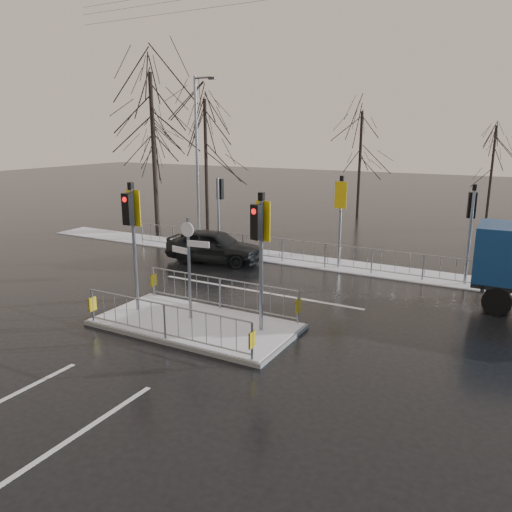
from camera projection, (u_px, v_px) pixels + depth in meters
The scene contains 12 objects.
ground at pixel (195, 326), 14.79m from camera, with size 120.00×120.00×0.00m, color black.
snow_verge at pixel (308, 261), 22.10m from camera, with size 30.00×2.00×0.04m, color white.
lane_markings at pixel (189, 330), 14.50m from camera, with size 8.00×11.38×0.01m.
traffic_island at pixel (195, 314), 14.71m from camera, with size 6.00×3.04×4.15m.
far_kerb_fixtures at pixel (311, 242), 21.29m from camera, with size 18.00×0.65×3.83m.
car_far_lane at pixel (214, 246), 21.90m from camera, with size 1.73×4.29×1.46m, color black.
tree_near_a at pixel (152, 122), 27.55m from camera, with size 4.75×4.75×8.97m.
tree_near_b at pixel (206, 140), 27.90m from camera, with size 4.00×4.00×7.55m.
tree_near_c at pixel (155, 150), 31.00m from camera, with size 3.50×3.50×6.61m.
tree_far_a at pixel (361, 144), 33.27m from camera, with size 3.75×3.75×7.08m.
tree_far_b at pixel (493, 155), 31.40m from camera, with size 3.25×3.25×6.14m.
street_lamp_left at pixel (198, 155), 24.77m from camera, with size 1.25×0.18×8.20m.
Camera 1 is at (8.22, -11.27, 5.62)m, focal length 35.00 mm.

